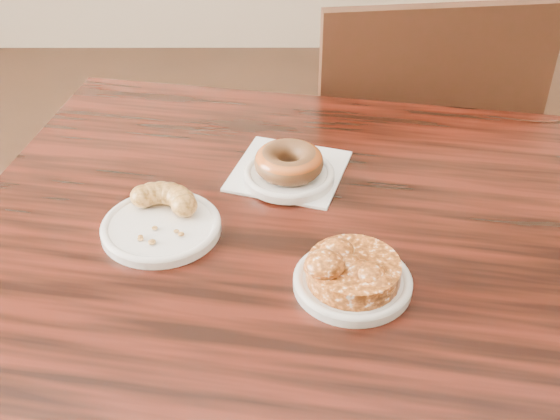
{
  "coord_description": "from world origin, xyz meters",
  "views": [
    {
      "loc": [
        -0.16,
        -0.68,
        1.36
      ],
      "look_at": [
        -0.16,
        0.08,
        0.8
      ],
      "focal_mm": 45.0,
      "sensor_mm": 36.0,
      "label": 1
    }
  ],
  "objects_px": {
    "chair_far": "(395,153)",
    "cruller_fragment": "(160,214)",
    "glazed_donut": "(289,162)",
    "apple_fritter": "(354,267)",
    "cafe_table": "(272,415)"
  },
  "relations": [
    {
      "from": "chair_far",
      "to": "cruller_fragment",
      "type": "xyz_separation_m",
      "value": [
        -0.45,
        -0.7,
        0.33
      ]
    },
    {
      "from": "chair_far",
      "to": "glazed_donut",
      "type": "distance_m",
      "value": 0.72
    },
    {
      "from": "apple_fritter",
      "to": "cafe_table",
      "type": "bearing_deg",
      "value": 140.39
    },
    {
      "from": "cafe_table",
      "to": "apple_fritter",
      "type": "distance_m",
      "value": 0.43
    },
    {
      "from": "cafe_table",
      "to": "apple_fritter",
      "type": "bearing_deg",
      "value": -29.42
    },
    {
      "from": "apple_fritter",
      "to": "glazed_donut",
      "type": "bearing_deg",
      "value": 107.96
    },
    {
      "from": "cafe_table",
      "to": "apple_fritter",
      "type": "relative_size",
      "value": 5.54
    },
    {
      "from": "chair_far",
      "to": "cruller_fragment",
      "type": "distance_m",
      "value": 0.89
    },
    {
      "from": "cafe_table",
      "to": "chair_far",
      "type": "xyz_separation_m",
      "value": [
        0.3,
        0.72,
        0.08
      ]
    },
    {
      "from": "apple_fritter",
      "to": "cruller_fragment",
      "type": "relative_size",
      "value": 1.32
    },
    {
      "from": "cafe_table",
      "to": "chair_far",
      "type": "bearing_deg",
      "value": 77.69
    },
    {
      "from": "cafe_table",
      "to": "cruller_fragment",
      "type": "relative_size",
      "value": 7.3
    },
    {
      "from": "cafe_table",
      "to": "chair_far",
      "type": "height_order",
      "value": "chair_far"
    },
    {
      "from": "glazed_donut",
      "to": "apple_fritter",
      "type": "distance_m",
      "value": 0.25
    },
    {
      "from": "glazed_donut",
      "to": "apple_fritter",
      "type": "relative_size",
      "value": 0.65
    }
  ]
}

